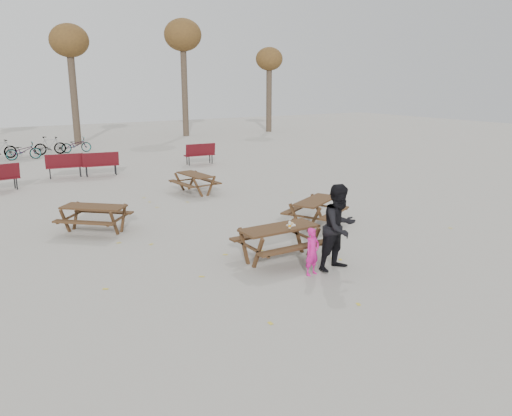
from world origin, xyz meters
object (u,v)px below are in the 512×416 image
child (312,252)px  food_tray (291,225)px  main_picnic_table (279,235)px  picnic_table_east (315,212)px  soda_bottle (290,225)px  picnic_table_far (195,183)px  adult (339,227)px  picnic_table_north (95,219)px

child → food_tray: bearing=68.0°
main_picnic_table → picnic_table_east: main_picnic_table is taller
main_picnic_table → soda_bottle: (0.15, -0.20, 0.26)m
picnic_table_east → picnic_table_far: bearing=74.6°
soda_bottle → picnic_table_east: bearing=40.8°
food_tray → child: 1.11m
adult → picnic_table_far: (0.58, 8.56, -0.59)m
soda_bottle → picnic_table_east: soda_bottle is taller
child → picnic_table_east: (2.41, 2.94, -0.15)m
soda_bottle → picnic_table_east: 3.13m
main_picnic_table → picnic_table_far: size_ratio=1.11×
adult → picnic_table_east: (1.72, 2.98, -0.58)m
main_picnic_table → food_tray: 0.35m
food_tray → adult: adult is taller
picnic_table_far → child: bearing=166.6°
picnic_table_north → main_picnic_table: bearing=-14.0°
adult → picnic_table_north: size_ratio=1.12×
food_tray → soda_bottle: size_ratio=1.06×
soda_bottle → picnic_table_north: soda_bottle is taller
food_tray → soda_bottle: (-0.13, -0.13, 0.05)m
food_tray → picnic_table_far: food_tray is taller
main_picnic_table → picnic_table_east: 3.09m
picnic_table_east → picnic_table_far: 5.70m
soda_bottle → picnic_table_east: (2.34, 2.02, -0.48)m
child → picnic_table_far: size_ratio=0.63×
food_tray → picnic_table_east: bearing=40.5°
adult → picnic_table_north: bearing=116.0°
child → adult: bearing=-14.3°
main_picnic_table → picnic_table_east: size_ratio=1.07×
child → picnic_table_north: child is taller
food_tray → picnic_table_east: size_ratio=0.11×
food_tray → picnic_table_north: food_tray is taller
soda_bottle → picnic_table_east: size_ratio=0.10×
picnic_table_north → picnic_table_east: bearing=16.5°
main_picnic_table → picnic_table_north: (-3.02, 4.40, -0.23)m
soda_bottle → picnic_table_north: 5.61m
soda_bottle → picnic_table_far: size_ratio=0.10×
main_picnic_table → food_tray: (0.27, -0.07, 0.21)m
picnic_table_east → food_tray: bearing=-166.5°
picnic_table_north → picnic_table_far: picnic_table_north is taller
child → picnic_table_east: size_ratio=0.61×
picnic_table_far → soda_bottle: bearing=166.2°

